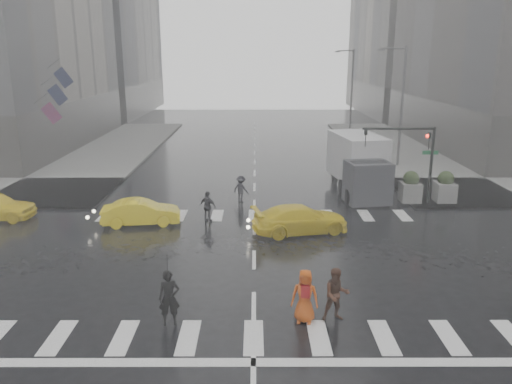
{
  "coord_description": "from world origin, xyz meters",
  "views": [
    {
      "loc": [
        0.05,
        -19.54,
        8.36
      ],
      "look_at": [
        0.09,
        2.0,
        2.42
      ],
      "focal_mm": 35.0,
      "sensor_mm": 36.0,
      "label": 1
    }
  ],
  "objects_px": {
    "pedestrian_brown": "(336,295)",
    "taxi_mid": "(141,212)",
    "traffic_signal_pole": "(415,150)",
    "pedestrian_orange": "(305,296)",
    "box_truck": "(360,163)"
  },
  "relations": [
    {
      "from": "taxi_mid",
      "to": "pedestrian_orange",
      "type": "bearing_deg",
      "value": -150.24
    },
    {
      "from": "pedestrian_brown",
      "to": "pedestrian_orange",
      "type": "distance_m",
      "value": 1.04
    },
    {
      "from": "pedestrian_brown",
      "to": "taxi_mid",
      "type": "xyz_separation_m",
      "value": [
        -8.42,
        9.5,
        -0.25
      ]
    },
    {
      "from": "traffic_signal_pole",
      "to": "taxi_mid",
      "type": "bearing_deg",
      "value": -166.84
    },
    {
      "from": "pedestrian_brown",
      "to": "traffic_signal_pole",
      "type": "bearing_deg",
      "value": 57.8
    },
    {
      "from": "pedestrian_brown",
      "to": "box_truck",
      "type": "height_order",
      "value": "box_truck"
    },
    {
      "from": "traffic_signal_pole",
      "to": "pedestrian_brown",
      "type": "bearing_deg",
      "value": -116.07
    },
    {
      "from": "pedestrian_brown",
      "to": "pedestrian_orange",
      "type": "height_order",
      "value": "same"
    },
    {
      "from": "traffic_signal_pole",
      "to": "pedestrian_brown",
      "type": "distance_m",
      "value": 14.6
    },
    {
      "from": "taxi_mid",
      "to": "box_truck",
      "type": "distance_m",
      "value": 13.69
    },
    {
      "from": "pedestrian_brown",
      "to": "box_truck",
      "type": "distance_m",
      "value": 15.99
    },
    {
      "from": "box_truck",
      "to": "pedestrian_brown",
      "type": "bearing_deg",
      "value": -113.02
    },
    {
      "from": "taxi_mid",
      "to": "box_truck",
      "type": "height_order",
      "value": "box_truck"
    },
    {
      "from": "box_truck",
      "to": "traffic_signal_pole",
      "type": "bearing_deg",
      "value": -54.56
    },
    {
      "from": "pedestrian_brown",
      "to": "box_truck",
      "type": "relative_size",
      "value": 0.27
    }
  ]
}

